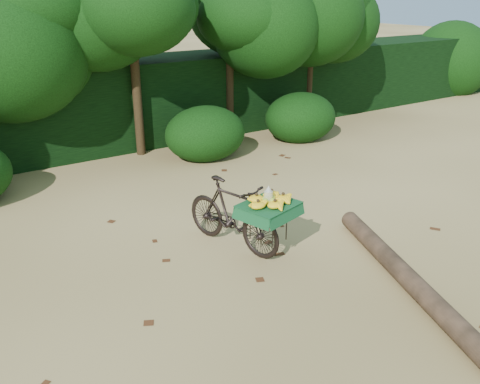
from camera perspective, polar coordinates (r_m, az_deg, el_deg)
ground at (r=6.40m, az=4.10°, el=-8.26°), size 80.00×80.00×0.00m
vendor_bicycle at (r=6.62m, az=-0.72°, el=-2.47°), size 0.96×1.74×0.94m
fallen_log at (r=6.25m, az=18.09°, el=-8.93°), size 1.40×3.07×0.23m
hedge_backdrop at (r=11.42m, az=-15.77°, el=9.33°), size 26.00×1.80×1.80m
tree_row at (r=10.30m, az=-18.40°, el=14.01°), size 14.50×2.00×4.00m
bush_clumps at (r=9.89m, az=-8.94°, el=5.35°), size 8.80×1.70×0.90m
leaf_litter at (r=6.85m, az=0.76°, el=-5.99°), size 7.00×7.30×0.01m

